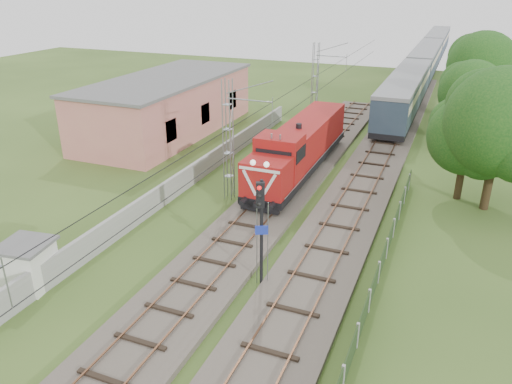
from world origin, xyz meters
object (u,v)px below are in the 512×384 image
at_px(coach_rake, 426,59).
at_px(signal_post, 261,216).
at_px(locomotive, 300,147).
at_px(relay_hut, 29,265).

distance_m(coach_rake, signal_post, 60.09).
distance_m(locomotive, relay_hut, 20.45).
xyz_separation_m(coach_rake, signal_post, (-2.16, -60.04, 1.13)).
height_order(locomotive, signal_post, signal_post).
height_order(locomotive, relay_hut, locomotive).
relative_size(locomotive, signal_post, 2.99).
bearing_deg(coach_rake, relay_hut, -100.94).
relative_size(signal_post, relay_hut, 2.16).
bearing_deg(signal_post, relay_hut, -158.17).
bearing_deg(coach_rake, signal_post, -92.06).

